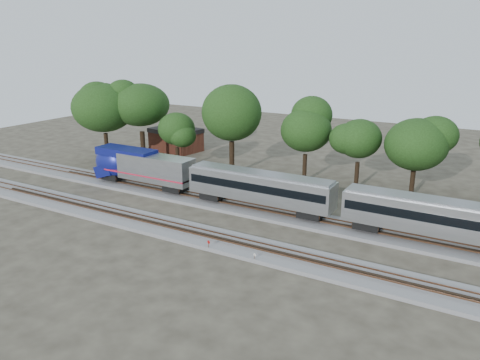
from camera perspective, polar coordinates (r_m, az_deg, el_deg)
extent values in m
plane|color=#383328|center=(53.71, -1.25, -5.80)|extent=(160.00, 160.00, 0.00)
cube|color=slate|center=(58.50, 1.78, -3.65)|extent=(160.00, 5.00, 0.40)
cube|color=brown|center=(57.75, 1.44, -3.45)|extent=(160.00, 0.08, 0.15)
cube|color=brown|center=(58.94, 2.11, -3.03)|extent=(160.00, 0.08, 0.15)
cube|color=slate|center=(50.53, -3.60, -7.10)|extent=(160.00, 5.00, 0.40)
cube|color=brown|center=(49.80, -4.07, -6.91)|extent=(160.00, 0.08, 0.15)
cube|color=brown|center=(50.90, -3.17, -6.35)|extent=(160.00, 0.08, 0.15)
cube|color=silver|center=(65.84, -10.22, 1.43)|extent=(11.43, 3.24, 3.56)
ellipsoid|color=navy|center=(71.31, -15.30, 2.06)|extent=(5.82, 3.36, 4.96)
cube|color=navy|center=(68.87, -13.69, 3.34)|extent=(9.17, 3.17, 1.08)
cube|color=black|center=(70.68, -15.05, 2.86)|extent=(0.48, 2.48, 1.41)
cube|color=#B41B35|center=(66.90, -11.04, 0.82)|extent=(14.02, 3.28, 0.19)
cube|color=black|center=(71.72, -15.08, 0.51)|extent=(2.80, 2.37, 0.97)
cube|color=black|center=(64.49, -7.87, -0.88)|extent=(2.80, 2.37, 0.97)
cube|color=silver|center=(57.18, 2.41, -0.84)|extent=(18.77, 3.24, 3.24)
cube|color=black|center=(57.08, 2.41, -0.54)|extent=(18.12, 3.29, 0.97)
cube|color=gray|center=(56.69, 2.43, 0.76)|extent=(18.33, 2.59, 0.38)
cube|color=black|center=(61.09, -3.28, -1.76)|extent=(2.80, 2.37, 0.97)
cube|color=black|center=(55.27, 8.66, -3.98)|extent=(2.80, 2.37, 0.97)
cube|color=silver|center=(51.68, 22.77, -4.16)|extent=(18.77, 3.24, 3.24)
cube|color=black|center=(51.58, 22.82, -3.83)|extent=(18.12, 3.29, 0.97)
cube|color=gray|center=(51.15, 22.99, -2.41)|extent=(18.33, 2.59, 0.38)
cube|color=black|center=(53.47, 15.30, -5.14)|extent=(2.80, 2.37, 0.97)
cylinder|color=#512D19|center=(47.97, -3.84, -8.06)|extent=(0.07, 0.07, 1.02)
cylinder|color=#A60B0C|center=(47.78, -3.85, -7.57)|extent=(0.36, 0.13, 0.36)
cylinder|color=#512D19|center=(45.61, 1.79, -9.54)|extent=(0.06, 0.06, 0.84)
cylinder|color=silver|center=(45.45, 1.80, -9.12)|extent=(0.30, 0.11, 0.30)
cube|color=#512D19|center=(46.54, 0.44, -9.34)|extent=(0.56, 0.42, 0.30)
cube|color=brown|center=(90.71, -7.80, 4.67)|extent=(9.71, 7.50, 3.54)
cube|color=black|center=(90.28, -7.86, 6.01)|extent=(9.94, 7.73, 0.80)
cylinder|color=black|center=(84.25, -15.93, 3.79)|extent=(0.70, 0.70, 5.13)
ellipsoid|color=#1B3311|center=(83.03, -16.32, 8.47)|extent=(9.68, 9.68, 8.23)
cylinder|color=black|center=(83.14, -11.74, 3.99)|extent=(0.70, 0.70, 5.35)
ellipsoid|color=#1B3311|center=(81.87, -12.04, 8.95)|extent=(10.09, 10.09, 8.58)
cylinder|color=black|center=(77.60, -7.61, 2.63)|extent=(0.70, 0.70, 3.63)
ellipsoid|color=#1B3311|center=(76.55, -7.75, 6.21)|extent=(6.85, 6.85, 5.82)
cylinder|color=black|center=(73.83, -1.00, 2.71)|extent=(0.70, 0.70, 5.28)
ellipsoid|color=#1B3311|center=(72.41, -1.03, 8.21)|extent=(9.95, 9.95, 8.46)
cylinder|color=black|center=(70.63, 7.88, 1.46)|extent=(0.70, 0.70, 4.24)
ellipsoid|color=#1B3311|center=(69.34, 8.07, 6.05)|extent=(8.00, 8.00, 6.80)
cylinder|color=black|center=(68.62, 14.02, 0.52)|extent=(0.70, 0.70, 3.96)
ellipsoid|color=#1B3311|center=(67.35, 14.35, 4.92)|extent=(7.47, 7.47, 6.35)
cylinder|color=black|center=(67.38, 20.25, -0.34)|extent=(0.70, 0.70, 3.95)
ellipsoid|color=#1B3311|center=(66.09, 20.71, 4.10)|extent=(7.44, 7.44, 6.33)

